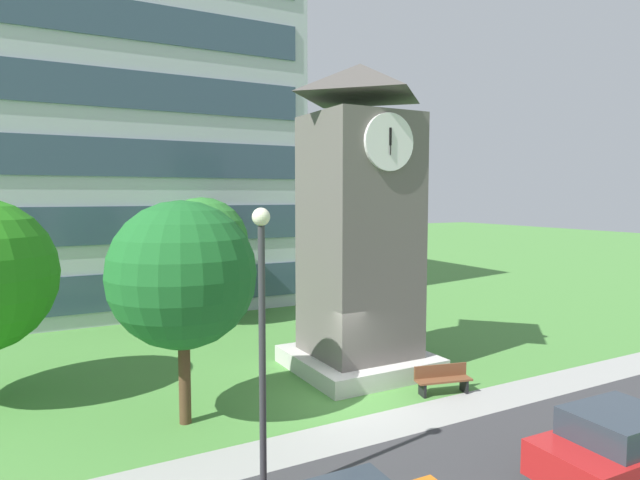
# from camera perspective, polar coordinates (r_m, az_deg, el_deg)

# --- Properties ---
(ground_plane) EXTENTS (160.00, 160.00, 0.00)m
(ground_plane) POSITION_cam_1_polar(r_m,az_deg,el_deg) (16.98, 2.60, -16.75)
(ground_plane) COLOR #4C893D
(kerb_strip) EXTENTS (120.00, 1.60, 0.01)m
(kerb_strip) POSITION_cam_1_polar(r_m,az_deg,el_deg) (15.47, 6.52, -18.99)
(kerb_strip) COLOR #9E9E99
(kerb_strip) RESTS_ON ground
(office_building) EXTENTS (19.78, 11.75, 22.40)m
(office_building) POSITION_cam_1_polar(r_m,az_deg,el_deg) (33.49, -21.85, 12.98)
(office_building) COLOR #B7BCC6
(office_building) RESTS_ON ground
(clock_tower) EXTENTS (4.54, 4.54, 10.73)m
(clock_tower) POSITION_cam_1_polar(r_m,az_deg,el_deg) (19.01, 4.18, 0.48)
(clock_tower) COLOR #605B56
(clock_tower) RESTS_ON ground
(park_bench) EXTENTS (1.86, 0.89, 0.88)m
(park_bench) POSITION_cam_1_polar(r_m,az_deg,el_deg) (17.90, 12.84, -14.14)
(park_bench) COLOR brown
(park_bench) RESTS_ON ground
(street_lamp) EXTENTS (0.36, 0.36, 5.98)m
(street_lamp) POSITION_cam_1_polar(r_m,az_deg,el_deg) (10.84, -6.15, -8.73)
(street_lamp) COLOR #333338
(street_lamp) RESTS_ON ground
(tree_near_tower) EXTENTS (4.43, 4.43, 6.13)m
(tree_near_tower) POSITION_cam_1_polar(r_m,az_deg,el_deg) (26.50, -12.33, -0.36)
(tree_near_tower) COLOR #513823
(tree_near_tower) RESTS_ON ground
(tree_streetside) EXTENTS (3.99, 3.99, 6.10)m
(tree_streetside) POSITION_cam_1_polar(r_m,az_deg,el_deg) (14.91, -14.35, -3.60)
(tree_streetside) COLOR #513823
(tree_streetside) RESTS_ON ground
(parked_car_red) EXTENTS (4.16, 2.15, 1.69)m
(parked_car_red) POSITION_cam_1_polar(r_m,az_deg,el_deg) (13.90, 29.45, -18.58)
(parked_car_red) COLOR red
(parked_car_red) RESTS_ON ground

